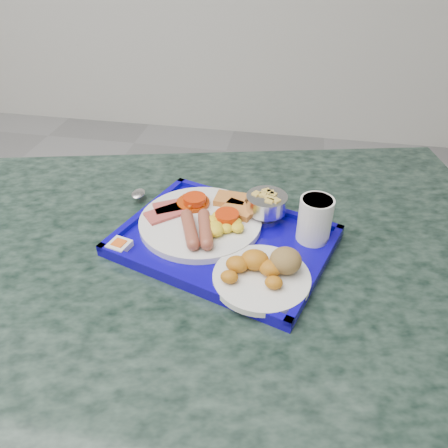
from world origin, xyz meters
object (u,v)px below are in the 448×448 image
(table, at_px, (210,319))
(juice_cup, at_px, (315,218))
(fruit_bowl, at_px, (267,203))
(main_plate, at_px, (204,220))
(tray, at_px, (224,242))
(bread_plate, at_px, (264,271))

(table, distance_m, juice_cup, 0.35)
(fruit_bowl, relative_size, juice_cup, 0.93)
(table, xyz_separation_m, juice_cup, (0.21, 0.06, 0.27))
(table, relative_size, main_plate, 5.62)
(main_plate, relative_size, fruit_bowl, 2.97)
(table, relative_size, juice_cup, 15.54)
(main_plate, distance_m, juice_cup, 0.23)
(fruit_bowl, distance_m, juice_cup, 0.11)
(tray, distance_m, bread_plate, 0.14)
(tray, height_order, juice_cup, juice_cup)
(fruit_bowl, bearing_deg, tray, -130.08)
(bread_plate, bearing_deg, main_plate, 135.55)
(table, xyz_separation_m, fruit_bowl, (0.10, 0.11, 0.26))
(tray, height_order, fruit_bowl, fruit_bowl)
(bread_plate, xyz_separation_m, fruit_bowl, (-0.02, 0.19, 0.02))
(tray, relative_size, juice_cup, 5.16)
(main_plate, height_order, bread_plate, bread_plate)
(bread_plate, bearing_deg, fruit_bowl, 95.22)
(table, bearing_deg, main_plate, 110.15)
(bread_plate, height_order, fruit_bowl, fruit_bowl)
(tray, height_order, bread_plate, bread_plate)
(main_plate, bearing_deg, juice_cup, -0.82)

